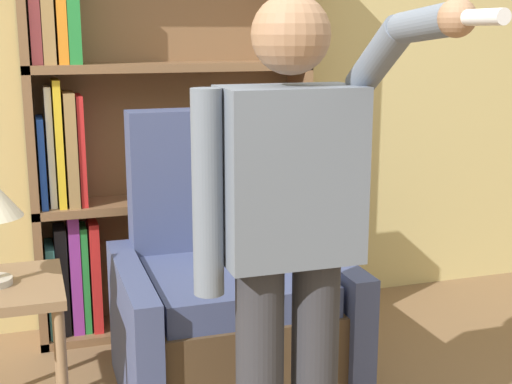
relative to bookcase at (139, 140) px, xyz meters
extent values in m
cube|color=tan|center=(0.25, 0.16, 0.43)|extent=(8.00, 0.06, 2.80)
cube|color=brown|center=(-0.50, -0.02, 0.02)|extent=(0.04, 0.28, 1.98)
cube|color=brown|center=(0.82, -0.02, 0.02)|extent=(0.04, 0.28, 1.98)
cube|color=brown|center=(0.16, 0.11, 0.02)|extent=(1.37, 0.01, 1.98)
cube|color=brown|center=(0.16, -0.02, -0.95)|extent=(1.37, 0.28, 0.04)
cube|color=brown|center=(0.16, -0.02, -0.31)|extent=(1.37, 0.28, 0.04)
cube|color=brown|center=(0.16, -0.02, 0.35)|extent=(1.37, 0.28, 0.04)
cube|color=#337070|center=(-0.45, -0.02, -0.71)|extent=(0.04, 0.23, 0.45)
cube|color=black|center=(-0.40, -0.02, -0.67)|extent=(0.05, 0.16, 0.53)
cube|color=purple|center=(-0.34, -0.02, -0.64)|extent=(0.05, 0.17, 0.59)
cube|color=#238438|center=(-0.29, -0.02, -0.67)|extent=(0.03, 0.17, 0.53)
cube|color=red|center=(-0.24, -0.02, -0.66)|extent=(0.05, 0.19, 0.55)
cube|color=#1E47B2|center=(-0.46, -0.02, -0.08)|extent=(0.03, 0.22, 0.42)
cube|color=white|center=(-0.42, -0.02, -0.01)|extent=(0.03, 0.16, 0.56)
cube|color=gold|center=(-0.38, -0.02, 0.00)|extent=(0.03, 0.21, 0.59)
cube|color=#9E7A47|center=(-0.33, -0.02, -0.03)|extent=(0.05, 0.23, 0.53)
cube|color=red|center=(-0.28, -0.02, -0.03)|extent=(0.03, 0.21, 0.52)
cube|color=#BC4C56|center=(-0.45, -0.02, 0.62)|extent=(0.05, 0.21, 0.50)
cube|color=#9E7A47|center=(-0.40, -0.02, 0.62)|extent=(0.05, 0.21, 0.51)
cube|color=orange|center=(-0.34, -0.02, 0.56)|extent=(0.04, 0.22, 0.38)
cube|color=#238438|center=(-0.28, -0.02, 0.63)|extent=(0.06, 0.22, 0.52)
cube|color=#4C3823|center=(0.24, -0.79, -0.76)|extent=(0.71, 0.75, 0.43)
cube|color=#3D4770|center=(0.24, -0.83, -0.48)|extent=(0.67, 0.63, 0.12)
cube|color=#3D4770|center=(0.24, -0.46, -0.28)|extent=(0.71, 0.16, 0.95)
cube|color=#3D4770|center=(-0.17, -0.79, -0.68)|extent=(0.10, 0.83, 0.59)
cube|color=#3D4770|center=(0.64, -0.79, -0.68)|extent=(0.10, 0.83, 0.59)
cylinder|color=#2D2D33|center=(0.31, -1.51, -0.57)|extent=(0.15, 0.15, 0.81)
cube|color=slate|center=(0.22, -1.51, 0.10)|extent=(0.41, 0.24, 0.52)
sphere|color=#997051|center=(0.22, -1.51, 0.51)|extent=(0.23, 0.23, 0.23)
cylinder|color=slate|center=(-0.03, -1.51, 0.06)|extent=(0.09, 0.09, 0.60)
cylinder|color=slate|center=(0.43, -1.62, 0.44)|extent=(0.09, 0.28, 0.23)
cylinder|color=slate|center=(0.43, -1.87, 0.53)|extent=(0.08, 0.27, 0.10)
sphere|color=#997051|center=(0.43, -2.00, 0.54)|extent=(0.09, 0.09, 0.09)
cylinder|color=white|center=(0.43, -2.09, 0.54)|extent=(0.04, 0.15, 0.04)
cylinder|color=#846647|center=(-0.45, -1.05, -0.69)|extent=(0.04, 0.04, 0.56)
cylinder|color=#846647|center=(-0.45, -0.62, -0.69)|extent=(0.04, 0.04, 0.56)
camera|label=1|loc=(-0.51, -3.44, 0.52)|focal=50.00mm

